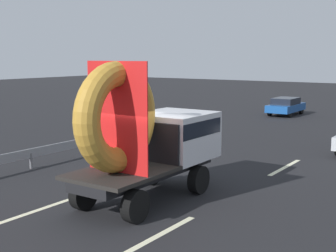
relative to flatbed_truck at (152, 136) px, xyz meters
The scene contains 8 objects.
ground_plane 1.80m from the flatbed_truck, 123.72° to the right, with size 120.00×120.00×0.00m, color black.
flatbed_truck is the anchor object (origin of this frame).
guardrail 6.01m from the flatbed_truck, 160.65° to the left, with size 0.10×12.88×0.71m.
lane_dash_left_near 3.37m from the flatbed_truck, 128.23° to the right, with size 2.97×0.16×0.01m, color beige.
lane_dash_left_far 6.50m from the flatbed_truck, 106.51° to the left, with size 2.24×0.16×0.01m, color beige.
lane_dash_right_near 3.24m from the flatbed_truck, 49.32° to the right, with size 2.65×0.16×0.01m, color beige.
lane_dash_right_far 6.10m from the flatbed_truck, 72.29° to the left, with size 2.84×0.16×0.01m, color beige.
oncoming_car 20.32m from the flatbed_truck, 100.16° to the left, with size 1.53×3.58×1.17m.
Camera 1 is at (7.76, -9.79, 3.93)m, focal length 49.87 mm.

